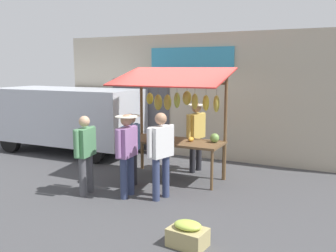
# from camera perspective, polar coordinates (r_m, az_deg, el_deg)

# --- Properties ---
(ground_plane) EXTENTS (40.00, 40.00, 0.00)m
(ground_plane) POSITION_cam_1_polar(r_m,az_deg,el_deg) (8.41, 0.90, -8.14)
(ground_plane) COLOR #424244
(street_backdrop) EXTENTS (9.00, 0.30, 3.40)m
(street_backdrop) POSITION_cam_1_polar(r_m,az_deg,el_deg) (10.11, 5.99, 4.55)
(street_backdrop) COLOR #B2A893
(street_backdrop) RESTS_ON ground
(market_stall) EXTENTS (2.50, 1.46, 2.50)m
(market_stall) POSITION_cam_1_polar(r_m,az_deg,el_deg) (8.14, 1.31, 2.57)
(market_stall) COLOR brown
(market_stall) RESTS_ON ground
(vendor_with_sunhat) EXTENTS (0.43, 0.70, 1.66)m
(vendor_with_sunhat) POSITION_cam_1_polar(r_m,az_deg,el_deg) (8.76, 4.38, -0.83)
(vendor_with_sunhat) COLOR #232328
(vendor_with_sunhat) RESTS_ON ground
(shopper_with_ponytail) EXTENTS (0.35, 0.68, 1.67)m
(shopper_with_ponytail) POSITION_cam_1_polar(r_m,az_deg,el_deg) (6.91, -1.11, -3.68)
(shopper_with_ponytail) COLOR navy
(shopper_with_ponytail) RESTS_ON ground
(shopper_with_shopping_bag) EXTENTS (0.28, 0.68, 1.57)m
(shopper_with_shopping_bag) POSITION_cam_1_polar(r_m,az_deg,el_deg) (7.35, -12.75, -3.65)
(shopper_with_shopping_bag) COLOR #4C4C51
(shopper_with_shopping_bag) RESTS_ON ground
(shopper_in_grey_tee) EXTENTS (0.42, 0.69, 1.62)m
(shopper_in_grey_tee) POSITION_cam_1_polar(r_m,az_deg,el_deg) (7.07, -6.43, -3.55)
(shopper_in_grey_tee) COLOR navy
(shopper_in_grey_tee) RESTS_ON ground
(shopper_in_striped_shirt) EXTENTS (0.40, 0.67, 1.56)m
(shopper_in_striped_shirt) POSITION_cam_1_polar(r_m,az_deg,el_deg) (7.67, -5.79, -2.88)
(shopper_in_striped_shirt) COLOR #232328
(shopper_in_striped_shirt) RESTS_ON ground
(parked_van) EXTENTS (4.44, 1.94, 1.88)m
(parked_van) POSITION_cam_1_polar(r_m,az_deg,el_deg) (11.35, -15.92, 1.82)
(parked_van) COLOR silver
(parked_van) RESTS_ON ground
(produce_crate_near) EXTENTS (0.57, 0.43, 0.37)m
(produce_crate_near) POSITION_cam_1_polar(r_m,az_deg,el_deg) (5.38, 3.09, -16.54)
(produce_crate_near) COLOR tan
(produce_crate_near) RESTS_ON ground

